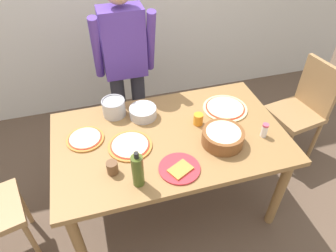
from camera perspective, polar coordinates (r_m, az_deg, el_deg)
ground at (r=2.69m, az=0.30°, el=-13.79°), size 8.00×8.00×0.00m
dining_table at (r=2.18m, az=0.37°, el=-3.63°), size 1.60×0.96×0.76m
person_cook at (r=2.58m, az=-7.99°, el=11.48°), size 0.49×0.25×1.62m
chair_wooden_right at (r=2.99m, az=23.93°, el=3.35°), size 0.46×0.46×0.95m
pizza_raw_on_board at (r=2.38m, az=10.63°, el=3.32°), size 0.34×0.34×0.02m
pizza_cooked_on_tray at (r=2.05m, az=-7.11°, el=-3.62°), size 0.30×0.30×0.02m
pizza_second_cooked at (r=2.16m, az=-15.24°, el=-2.29°), size 0.26×0.26×0.02m
plate_with_slice at (r=1.90m, az=2.18°, el=-7.95°), size 0.26×0.26×0.02m
popcorn_bowl at (r=2.06m, az=10.24°, el=-1.85°), size 0.28×0.28×0.11m
mixing_bowl_steel at (r=2.26m, az=-4.70°, el=2.57°), size 0.20×0.20×0.08m
olive_oil_bottle at (r=1.76m, az=-5.68°, el=-8.26°), size 0.07×0.07×0.26m
steel_pot at (r=2.29m, az=-10.10°, el=3.46°), size 0.17×0.17×0.13m
cup_orange at (r=2.20m, az=5.68°, el=1.29°), size 0.07×0.07×0.08m
cup_small_brown at (r=1.89m, az=-10.36°, el=-7.67°), size 0.07×0.07×0.08m
salt_shaker at (r=2.18m, az=17.60°, el=-0.75°), size 0.04×0.04×0.11m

